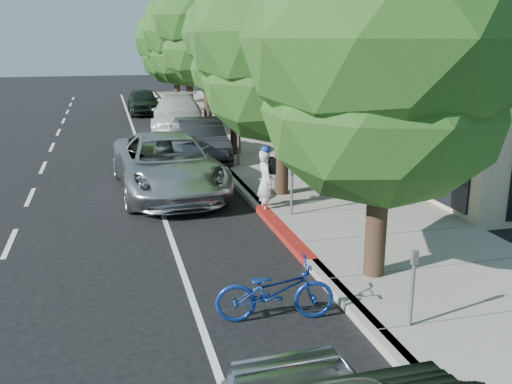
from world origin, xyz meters
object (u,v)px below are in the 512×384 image
object	(u,v)px
street_tree_2	(235,37)
street_tree_4	(188,33)
silver_suv	(168,164)
dark_sedan	(200,140)
bicycle	(275,291)
street_tree_5	(175,40)
street_tree_1	(283,36)
white_pickup	(178,114)
street_tree_0	(387,44)
cyclist	(265,182)
dark_suv_far	(143,101)
street_tree_3	(206,19)
pedestrian	(345,155)

from	to	relation	value
street_tree_2	street_tree_4	distance (m)	12.00
silver_suv	dark_sedan	world-z (taller)	silver_suv
bicycle	silver_suv	size ratio (longest dim) A/B	0.32
street_tree_2	street_tree_5	distance (m)	18.00
street_tree_1	street_tree_5	bearing A→B (deg)	90.00
dark_sedan	white_pickup	size ratio (longest dim) A/B	0.78
street_tree_1	dark_sedan	world-z (taller)	street_tree_1
street_tree_0	dark_sedan	size ratio (longest dim) A/B	1.58
cyclist	white_pickup	world-z (taller)	white_pickup
bicycle	silver_suv	world-z (taller)	silver_suv
street_tree_4	silver_suv	xyz separation A→B (m)	(-3.10, -16.50, -3.83)
street_tree_0	street_tree_1	distance (m)	6.00
street_tree_0	dark_suv_far	xyz separation A→B (m)	(-2.57, 25.88, -3.67)
dark_sedan	street_tree_2	bearing A→B (deg)	4.66
bicycle	dark_sedan	world-z (taller)	dark_sedan
street_tree_3	street_tree_4	bearing A→B (deg)	90.00
dark_sedan	cyclist	bearing A→B (deg)	-85.08
street_tree_5	street_tree_3	bearing A→B (deg)	-90.00
street_tree_2	street_tree_4	xyz separation A→B (m)	(-0.00, 12.00, 0.15)
street_tree_1	street_tree_2	size ratio (longest dim) A/B	1.06
street_tree_4	dark_suv_far	size ratio (longest dim) A/B	1.76
silver_suv	dark_sedan	distance (m)	4.71
street_tree_2	silver_suv	xyz separation A→B (m)	(-3.10, -4.50, -3.68)
street_tree_5	dark_suv_far	bearing A→B (deg)	-121.93
dark_suv_far	pedestrian	size ratio (longest dim) A/B	2.69
silver_suv	white_pickup	distance (m)	11.10
street_tree_3	silver_suv	xyz separation A→B (m)	(-3.10, -10.50, -4.45)
street_tree_3	cyclist	world-z (taller)	street_tree_3
street_tree_3	dark_sedan	bearing A→B (deg)	-102.91
street_tree_4	dark_suv_far	bearing A→B (deg)	143.73
street_tree_4	dark_sedan	world-z (taller)	street_tree_4
street_tree_1	dark_suv_far	xyz separation A→B (m)	(-2.57, 19.88, -3.80)
bicycle	street_tree_0	bearing A→B (deg)	-58.09
street_tree_2	bicycle	bearing A→B (deg)	-99.94
bicycle	dark_suv_far	xyz separation A→B (m)	(-0.29, 26.88, 0.24)
dark_suv_far	cyclist	bearing A→B (deg)	-85.73
dark_suv_far	silver_suv	bearing A→B (deg)	-92.11
street_tree_4	white_pickup	size ratio (longest dim) A/B	1.29
white_pickup	street_tree_2	bearing A→B (deg)	-70.78
street_tree_0	dark_suv_far	distance (m)	26.27
street_tree_3	dark_sedan	xyz separation A→B (m)	(-1.40, -6.11, -4.54)
street_tree_0	silver_suv	size ratio (longest dim) A/B	1.19
silver_suv	white_pickup	size ratio (longest dim) A/B	1.03
silver_suv	white_pickup	xyz separation A→B (m)	(1.70, 10.97, 0.02)
street_tree_0	street_tree_2	world-z (taller)	street_tree_0
street_tree_2	pedestrian	distance (m)	6.61
street_tree_5	dark_sedan	xyz separation A→B (m)	(-1.40, -18.11, -3.52)
street_tree_1	street_tree_4	world-z (taller)	street_tree_4
dark_sedan	pedestrian	xyz separation A→B (m)	(3.79, -4.91, 0.20)
street_tree_3	white_pickup	world-z (taller)	street_tree_3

